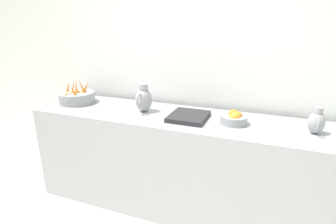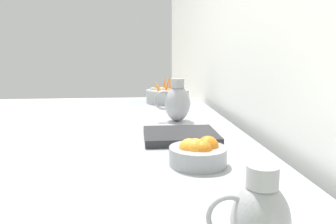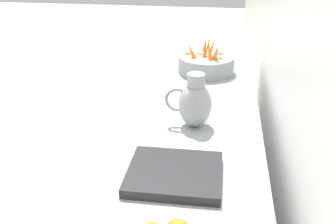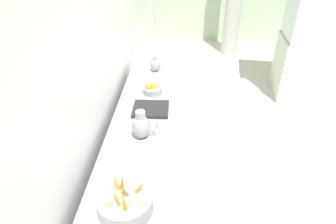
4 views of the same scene
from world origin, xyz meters
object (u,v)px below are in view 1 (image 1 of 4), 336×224
object	(u,v)px
vegetable_colander	(77,97)
metal_pitcher_tall	(144,99)
orange_bowl	(234,118)
metal_pitcher_short	(316,122)

from	to	relation	value
vegetable_colander	metal_pitcher_tall	xyz separation A→B (m)	(0.01, 0.74, 0.06)
orange_bowl	metal_pitcher_short	size ratio (longest dim) A/B	1.08
orange_bowl	vegetable_colander	bearing A→B (deg)	-91.33
orange_bowl	metal_pitcher_tall	distance (m)	0.80
vegetable_colander	metal_pitcher_short	world-z (taller)	vegetable_colander
vegetable_colander	orange_bowl	size ratio (longest dim) A/B	1.65
metal_pitcher_short	metal_pitcher_tall	bearing A→B (deg)	-90.39
metal_pitcher_tall	metal_pitcher_short	distance (m)	1.37
vegetable_colander	metal_pitcher_tall	bearing A→B (deg)	88.85
vegetable_colander	metal_pitcher_tall	world-z (taller)	metal_pitcher_tall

